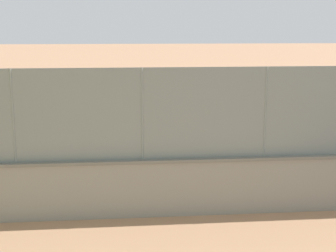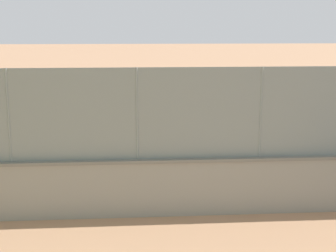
% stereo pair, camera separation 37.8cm
% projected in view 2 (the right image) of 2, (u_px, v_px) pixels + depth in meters
% --- Properties ---
extents(ground_plane, '(260.00, 260.00, 0.00)m').
position_uv_depth(ground_plane, '(171.00, 121.00, 25.00)').
color(ground_plane, tan).
extents(perimeter_wall, '(31.48, 0.72, 1.48)m').
position_uv_depth(perimeter_wall, '(138.00, 187.00, 12.29)').
color(perimeter_wall, gray).
rests_on(perimeter_wall, ground_plane).
extents(fence_panel_on_wall, '(30.92, 0.35, 2.28)m').
position_uv_depth(fence_panel_on_wall, '(137.00, 114.00, 11.93)').
color(fence_panel_on_wall, gray).
rests_on(fence_panel_on_wall, perimeter_wall).
extents(player_baseline_waiting, '(1.12, 0.79, 1.50)m').
position_uv_depth(player_baseline_waiting, '(148.00, 105.00, 24.69)').
color(player_baseline_waiting, navy).
rests_on(player_baseline_waiting, ground_plane).
extents(player_crossing_court, '(0.74, 1.25, 1.70)m').
position_uv_depth(player_crossing_court, '(200.00, 117.00, 20.59)').
color(player_crossing_court, black).
rests_on(player_crossing_court, ground_plane).
extents(sports_ball, '(0.23, 0.23, 0.23)m').
position_uv_depth(sports_ball, '(121.00, 104.00, 23.61)').
color(sports_ball, yellow).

